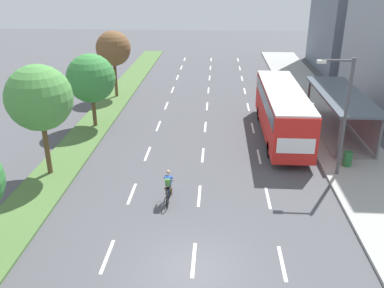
# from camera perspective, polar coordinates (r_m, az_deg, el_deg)

# --- Properties ---
(ground_plane) EXTENTS (140.00, 140.00, 0.00)m
(ground_plane) POSITION_cam_1_polar(r_m,az_deg,el_deg) (16.40, 0.11, -17.25)
(ground_plane) COLOR #4C4C51
(median_strip) EXTENTS (2.60, 52.00, 0.12)m
(median_strip) POSITION_cam_1_polar(r_m,az_deg,el_deg) (35.33, -11.54, 5.18)
(median_strip) COLOR #4C7038
(median_strip) RESTS_ON ground
(sidewalk_right) EXTENTS (4.50, 52.00, 0.15)m
(sidewalk_right) POSITION_cam_1_polar(r_m,az_deg,el_deg) (35.20, 17.37, 4.54)
(sidewalk_right) COLOR #9E9E99
(sidewalk_right) RESTS_ON ground
(lane_divider_left) EXTENTS (0.14, 47.51, 0.01)m
(lane_divider_left) POSITION_cam_1_polar(r_m,az_deg,el_deg) (32.80, -4.13, 4.09)
(lane_divider_left) COLOR white
(lane_divider_left) RESTS_ON ground
(lane_divider_center) EXTENTS (0.14, 47.51, 0.01)m
(lane_divider_center) POSITION_cam_1_polar(r_m,az_deg,el_deg) (32.53, 2.01, 3.98)
(lane_divider_center) COLOR white
(lane_divider_center) RESTS_ON ground
(lane_divider_right) EXTENTS (0.14, 47.51, 0.01)m
(lane_divider_right) POSITION_cam_1_polar(r_m,az_deg,el_deg) (32.64, 8.18, 3.82)
(lane_divider_right) COLOR white
(lane_divider_right) RESTS_ON ground
(bus_shelter) EXTENTS (2.90, 9.74, 2.86)m
(bus_shelter) POSITION_cam_1_polar(r_m,az_deg,el_deg) (29.89, 20.50, 4.54)
(bus_shelter) COLOR gray
(bus_shelter) RESTS_ON sidewalk_right
(bus) EXTENTS (2.54, 11.29, 3.37)m
(bus) POSITION_cam_1_polar(r_m,az_deg,el_deg) (28.41, 12.52, 4.97)
(bus) COLOR red
(bus) RESTS_ON ground
(cyclist) EXTENTS (0.46, 1.82, 1.71)m
(cyclist) POSITION_cam_1_polar(r_m,az_deg,el_deg) (20.16, -3.33, -6.15)
(cyclist) COLOR black
(cyclist) RESTS_ON ground
(median_tree_second) EXTENTS (3.51, 3.51, 6.14)m
(median_tree_second) POSITION_cam_1_polar(r_m,az_deg,el_deg) (22.90, -20.63, 6.04)
(median_tree_second) COLOR brown
(median_tree_second) RESTS_ON median_strip
(median_tree_third) EXTENTS (3.45, 3.45, 5.27)m
(median_tree_third) POSITION_cam_1_polar(r_m,az_deg,el_deg) (29.96, -13.99, 8.92)
(median_tree_third) COLOR brown
(median_tree_third) RESTS_ON median_strip
(median_tree_fourth) EXTENTS (3.04, 3.04, 5.83)m
(median_tree_fourth) POSITION_cam_1_polar(r_m,az_deg,el_deg) (37.14, -10.97, 12.99)
(median_tree_fourth) COLOR brown
(median_tree_fourth) RESTS_ON median_strip
(streetlight) EXTENTS (1.91, 0.24, 6.50)m
(streetlight) POSITION_cam_1_polar(r_m,az_deg,el_deg) (22.85, 20.40, 4.46)
(streetlight) COLOR #4C4C51
(streetlight) RESTS_ON sidewalk_right
(trash_bin) EXTENTS (0.52, 0.52, 0.85)m
(trash_bin) POSITION_cam_1_polar(r_m,az_deg,el_deg) (25.28, 20.95, -1.97)
(trash_bin) COLOR #286B38
(trash_bin) RESTS_ON sidewalk_right
(building_mid_right) EXTENTS (6.07, 12.43, 14.41)m
(building_mid_right) POSITION_cam_1_polar(r_m,az_deg,el_deg) (51.64, 21.28, 17.77)
(building_mid_right) COLOR slate
(building_mid_right) RESTS_ON ground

